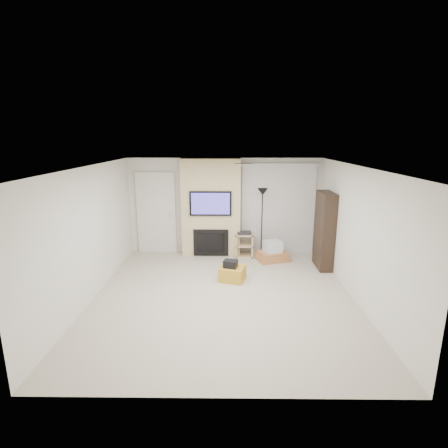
{
  "coord_description": "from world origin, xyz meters",
  "views": [
    {
      "loc": [
        0.08,
        -6.27,
        3.01
      ],
      "look_at": [
        0.0,
        1.2,
        1.15
      ],
      "focal_mm": 28.0,
      "sensor_mm": 36.0,
      "label": 1
    }
  ],
  "objects_px": {
    "ottoman": "(232,273)",
    "floor_lamp": "(262,203)",
    "bookshelf": "(324,230)",
    "av_stand": "(244,243)",
    "box_stack": "(273,253)"
  },
  "relations": [
    {
      "from": "av_stand",
      "to": "ottoman",
      "type": "bearing_deg",
      "value": -101.56
    },
    {
      "from": "floor_lamp",
      "to": "av_stand",
      "type": "xyz_separation_m",
      "value": [
        -0.44,
        0.03,
        -1.06
      ]
    },
    {
      "from": "av_stand",
      "to": "bookshelf",
      "type": "height_order",
      "value": "bookshelf"
    },
    {
      "from": "av_stand",
      "to": "box_stack",
      "type": "distance_m",
      "value": 0.78
    },
    {
      "from": "ottoman",
      "to": "floor_lamp",
      "type": "height_order",
      "value": "floor_lamp"
    },
    {
      "from": "box_stack",
      "to": "bookshelf",
      "type": "height_order",
      "value": "bookshelf"
    },
    {
      "from": "floor_lamp",
      "to": "av_stand",
      "type": "height_order",
      "value": "floor_lamp"
    },
    {
      "from": "ottoman",
      "to": "box_stack",
      "type": "distance_m",
      "value": 1.62
    },
    {
      "from": "ottoman",
      "to": "bookshelf",
      "type": "height_order",
      "value": "bookshelf"
    },
    {
      "from": "av_stand",
      "to": "bookshelf",
      "type": "relative_size",
      "value": 0.37
    },
    {
      "from": "floor_lamp",
      "to": "av_stand",
      "type": "bearing_deg",
      "value": 175.89
    },
    {
      "from": "bookshelf",
      "to": "box_stack",
      "type": "bearing_deg",
      "value": 158.42
    },
    {
      "from": "ottoman",
      "to": "floor_lamp",
      "type": "xyz_separation_m",
      "value": [
        0.76,
        1.54,
        1.25
      ]
    },
    {
      "from": "box_stack",
      "to": "floor_lamp",
      "type": "bearing_deg",
      "value": 133.74
    },
    {
      "from": "bookshelf",
      "to": "ottoman",
      "type": "bearing_deg",
      "value": -159.32
    }
  ]
}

